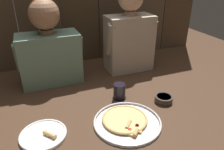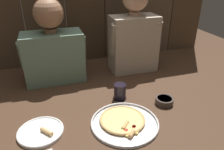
% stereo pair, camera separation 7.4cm
% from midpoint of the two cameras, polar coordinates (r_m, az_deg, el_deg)
% --- Properties ---
extents(ground_plane, '(3.20, 3.20, 0.00)m').
position_cam_midpoint_polar(ground_plane, '(1.23, -0.00, -9.47)').
color(ground_plane, '#422B1C').
extents(pizza_tray, '(0.35, 0.35, 0.03)m').
position_cam_midpoint_polar(pizza_tray, '(1.15, 1.94, -12.16)').
color(pizza_tray, silver).
rests_on(pizza_tray, ground).
extents(dinner_plate, '(0.22, 0.22, 0.03)m').
position_cam_midpoint_polar(dinner_plate, '(1.13, -19.58, -14.74)').
color(dinner_plate, white).
rests_on(dinner_plate, ground).
extents(drinking_glass, '(0.09, 0.09, 0.10)m').
position_cam_midpoint_polar(drinking_glass, '(1.32, 0.37, -4.37)').
color(drinking_glass, black).
rests_on(drinking_glass, ground).
extents(dipping_bowl, '(0.11, 0.11, 0.04)m').
position_cam_midpoint_polar(dipping_bowl, '(1.33, 12.01, -6.17)').
color(dipping_bowl, '#3D332D').
rests_on(dipping_bowl, ground).
extents(diner_left, '(0.44, 0.21, 0.57)m').
position_cam_midpoint_polar(diner_left, '(1.50, -17.84, 7.36)').
color(diner_left, slate).
rests_on(diner_left, ground).
extents(diner_right, '(0.38, 0.20, 0.63)m').
position_cam_midpoint_polar(diner_right, '(1.63, 3.34, 11.33)').
color(diner_right, '#B2A38E').
rests_on(diner_right, ground).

